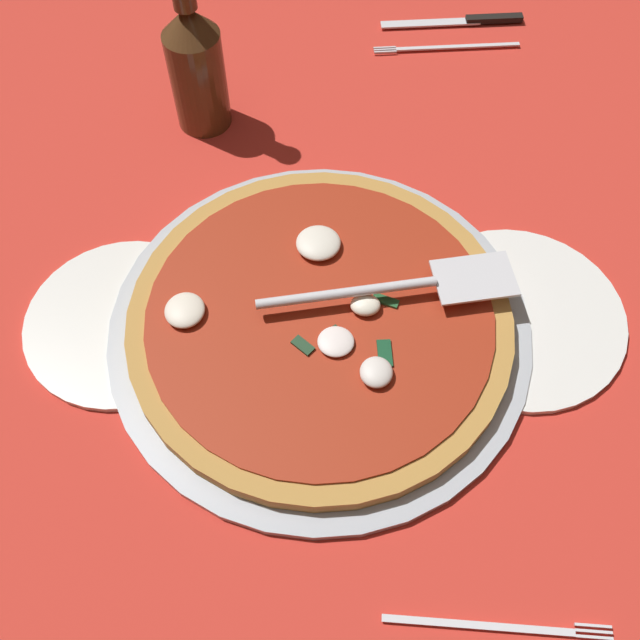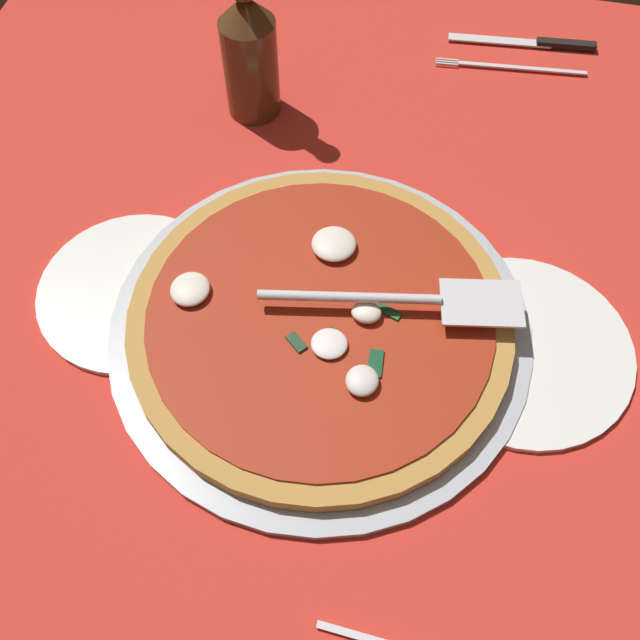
% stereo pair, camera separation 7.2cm
% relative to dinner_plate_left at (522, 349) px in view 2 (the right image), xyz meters
% --- Properties ---
extents(ground_plane, '(1.12, 1.12, 0.01)m').
position_rel_dinner_plate_left_xyz_m(ground_plane, '(0.19, -0.04, -0.01)').
color(ground_plane, red).
extents(checker_pattern, '(1.12, 1.12, 0.00)m').
position_rel_dinner_plate_left_xyz_m(checker_pattern, '(0.19, -0.04, -0.01)').
color(checker_pattern, white).
rests_on(checker_pattern, ground_plane).
extents(pizza_pan, '(0.43, 0.43, 0.01)m').
position_rel_dinner_plate_left_xyz_m(pizza_pan, '(0.20, 0.02, 0.00)').
color(pizza_pan, '#ABB4BE').
rests_on(pizza_pan, ground_plane).
extents(dinner_plate_left, '(0.22, 0.22, 0.01)m').
position_rel_dinner_plate_left_xyz_m(dinner_plate_left, '(0.00, 0.00, 0.00)').
color(dinner_plate_left, white).
rests_on(dinner_plate_left, ground_plane).
extents(dinner_plate_right, '(0.20, 0.20, 0.01)m').
position_rel_dinner_plate_left_xyz_m(dinner_plate_right, '(0.41, 0.02, 0.00)').
color(dinner_plate_right, white).
rests_on(dinner_plate_right, ground_plane).
extents(pizza, '(0.39, 0.39, 0.03)m').
position_rel_dinner_plate_left_xyz_m(pizza, '(0.20, 0.02, 0.02)').
color(pizza, '#BB873E').
rests_on(pizza, pizza_pan).
extents(pizza_server, '(0.26, 0.08, 0.01)m').
position_rel_dinner_plate_left_xyz_m(pizza_server, '(0.12, -0.00, 0.05)').
color(pizza_server, silver).
rests_on(pizza_server, pizza).
extents(place_setting_near, '(0.21, 0.13, 0.01)m').
position_rel_dinner_plate_left_xyz_m(place_setting_near, '(0.03, -0.45, -0.00)').
color(place_setting_near, white).
rests_on(place_setting_near, ground_plane).
extents(beer_bottle, '(0.07, 0.07, 0.24)m').
position_rel_dinner_plate_left_xyz_m(beer_bottle, '(0.35, -0.28, 0.08)').
color(beer_bottle, '#51331B').
rests_on(beer_bottle, ground_plane).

